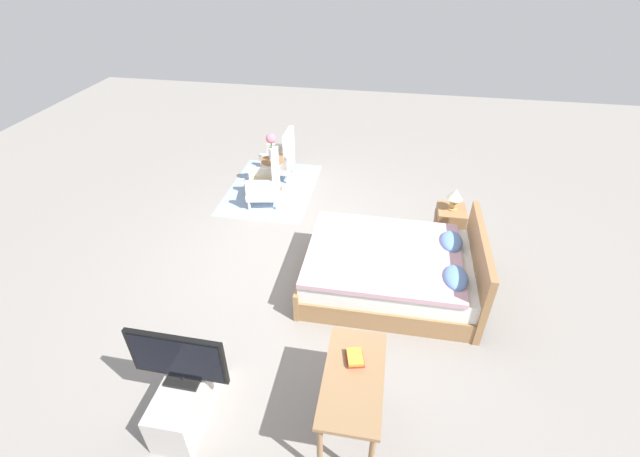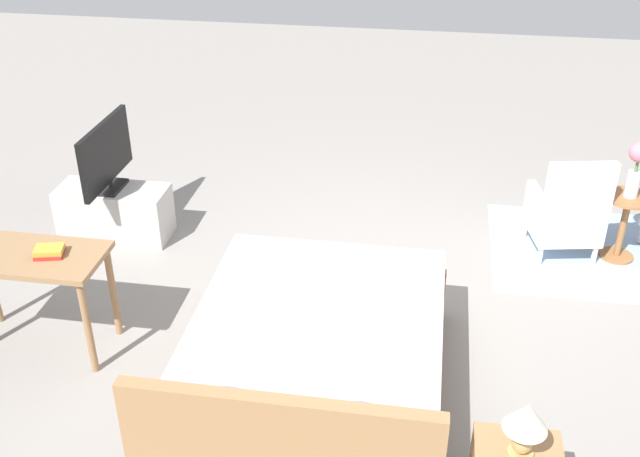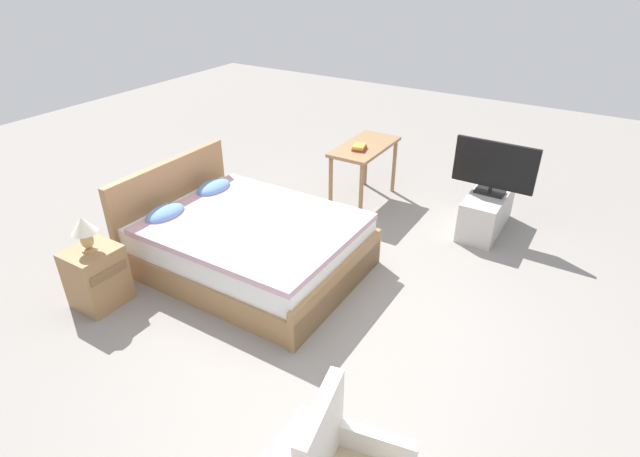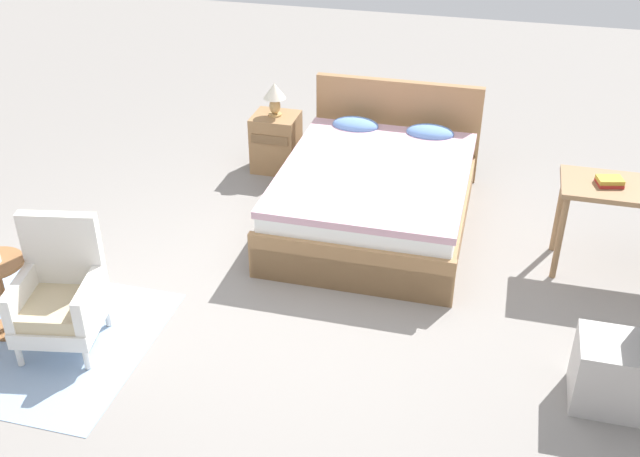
# 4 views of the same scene
# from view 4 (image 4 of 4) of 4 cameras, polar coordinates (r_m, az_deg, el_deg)

# --- Properties ---
(ground_plane) EXTENTS (16.00, 16.00, 0.00)m
(ground_plane) POSITION_cam_4_polar(r_m,az_deg,el_deg) (5.82, 0.29, -4.74)
(ground_plane) COLOR gray
(floor_rug) EXTENTS (2.10, 1.50, 0.01)m
(floor_rug) POSITION_cam_4_polar(r_m,az_deg,el_deg) (5.84, -22.72, -7.38)
(floor_rug) COLOR #8EA8C6
(floor_rug) RESTS_ON ground_plane
(bed) EXTENTS (1.60, 2.16, 0.96)m
(bed) POSITION_cam_4_polar(r_m,az_deg,el_deg) (6.58, 4.35, 2.86)
(bed) COLOR #997047
(bed) RESTS_ON ground_plane
(armchair_by_window_right) EXTENTS (0.63, 0.63, 0.92)m
(armchair_by_window_right) POSITION_cam_4_polar(r_m,az_deg,el_deg) (5.41, -19.16, -4.85)
(armchair_by_window_right) COLOR white
(armchair_by_window_right) RESTS_ON floor_rug
(side_table) EXTENTS (0.40, 0.40, 0.59)m
(side_table) POSITION_cam_4_polar(r_m,az_deg,el_deg) (5.67, -23.18, -4.19)
(side_table) COLOR #936038
(side_table) RESTS_ON ground_plane
(nightstand) EXTENTS (0.44, 0.41, 0.57)m
(nightstand) POSITION_cam_4_polar(r_m,az_deg,el_deg) (7.52, -3.37, 6.59)
(nightstand) COLOR #997047
(nightstand) RESTS_ON ground_plane
(table_lamp) EXTENTS (0.22, 0.22, 0.33)m
(table_lamp) POSITION_cam_4_polar(r_m,az_deg,el_deg) (7.33, -3.49, 10.15)
(table_lamp) COLOR tan
(table_lamp) RESTS_ON nightstand
(vanity_desk) EXTENTS (1.04, 0.52, 0.76)m
(vanity_desk) POSITION_cam_4_polar(r_m,az_deg,el_deg) (6.16, 22.51, 2.00)
(vanity_desk) COLOR #8E6B47
(vanity_desk) RESTS_ON ground_plane
(book_stack) EXTENTS (0.21, 0.19, 0.06)m
(book_stack) POSITION_cam_4_polar(r_m,az_deg,el_deg) (6.07, 21.20, 3.37)
(book_stack) COLOR #AD2823
(book_stack) RESTS_ON vanity_desk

